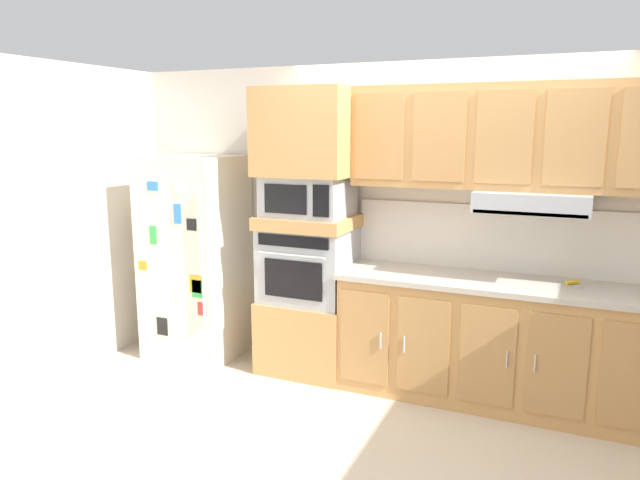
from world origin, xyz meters
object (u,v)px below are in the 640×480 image
built_in_oven (309,264)px  screwdriver (573,283)px  refrigerator (196,257)px  microwave (308,196)px

built_in_oven → screwdriver: built_in_oven is taller
built_in_oven → screwdriver: (1.99, 0.09, 0.03)m
refrigerator → microwave: bearing=3.7°
refrigerator → microwave: 1.21m
microwave → screwdriver: 2.06m
screwdriver → refrigerator: bearing=-177.0°
microwave → screwdriver: size_ratio=3.82×
screwdriver → built_in_oven: bearing=-177.4°
built_in_oven → microwave: bearing=-0.8°
built_in_oven → refrigerator: bearing=-176.3°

